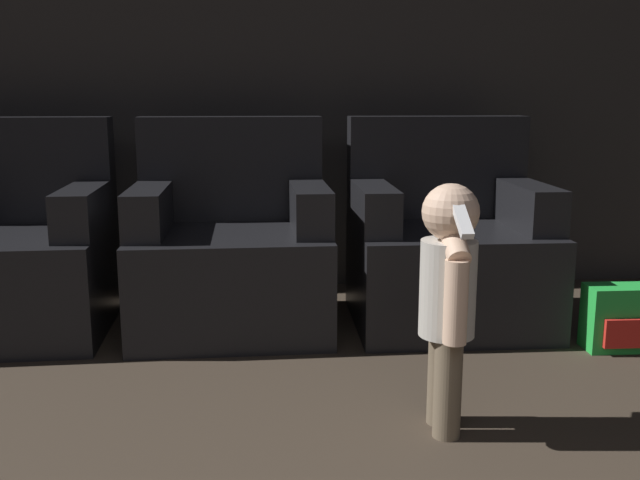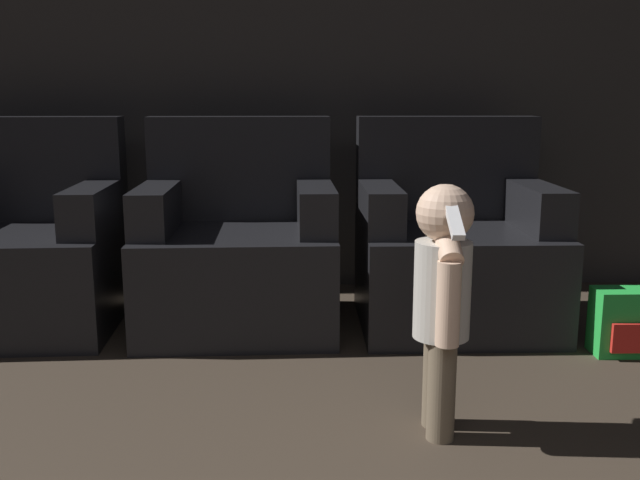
% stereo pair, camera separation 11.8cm
% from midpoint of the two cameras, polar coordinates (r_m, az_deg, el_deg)
% --- Properties ---
extents(wall_back, '(8.40, 0.05, 2.60)m').
position_cam_midpoint_polar(wall_back, '(3.92, -5.14, 15.13)').
color(wall_back, '#33302D').
rests_on(wall_back, ground_plane).
extents(armchair_left, '(0.90, 0.80, 0.95)m').
position_cam_midpoint_polar(armchair_left, '(3.51, -24.51, -1.24)').
color(armchair_left, black).
rests_on(armchair_left, ground_plane).
extents(armchair_middle, '(0.89, 0.79, 0.95)m').
position_cam_midpoint_polar(armchair_middle, '(3.30, -8.03, -1.07)').
color(armchair_middle, black).
rests_on(armchair_middle, ground_plane).
extents(armchair_right, '(0.87, 0.78, 0.95)m').
position_cam_midpoint_polar(armchair_right, '(3.38, 9.12, -0.80)').
color(armchair_right, black).
rests_on(armchair_right, ground_plane).
extents(person_toddler, '(0.17, 0.32, 0.79)m').
position_cam_midpoint_polar(person_toddler, '(2.21, 8.81, -3.88)').
color(person_toddler, brown).
rests_on(person_toddler, ground_plane).
extents(toy_backpack, '(0.27, 0.17, 0.27)m').
position_cam_midpoint_polar(toy_backpack, '(3.22, 21.87, -5.84)').
color(toy_backpack, green).
rests_on(toy_backpack, ground_plane).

